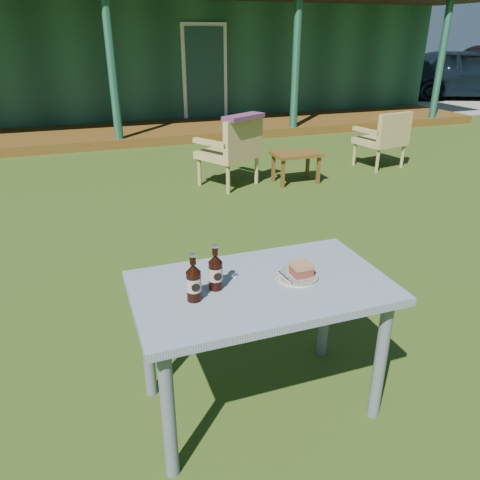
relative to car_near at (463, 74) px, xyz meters
name	(u,v)px	position (x,y,z in m)	size (l,w,h in m)	color
ground	(187,271)	(-10.31, -8.10, -0.72)	(80.00, 80.00, 0.00)	#334916
pavilion	(92,42)	(-10.31, 1.29, 0.89)	(15.80, 8.30, 3.45)	#1C4935
gravel_strip	(454,97)	(0.19, 0.40, -0.71)	(9.00, 6.00, 0.02)	gray
car_near	(463,74)	(0.00, 0.00, 0.00)	(1.70, 4.23, 1.44)	black
cafe_table	(261,303)	(-10.31, -9.70, -0.10)	(1.20, 0.70, 0.72)	slate
plate	(297,276)	(-10.12, -9.70, 0.01)	(0.20, 0.20, 0.01)	silver
cake_slice	(301,269)	(-10.10, -9.71, 0.05)	(0.09, 0.09, 0.06)	brown
fork	(285,278)	(-10.19, -9.71, 0.02)	(0.01, 0.14, 0.00)	silver
cola_bottle_near	(216,271)	(-10.52, -9.67, 0.09)	(0.07, 0.07, 0.22)	black
cola_bottle_far	(194,282)	(-10.64, -9.74, 0.09)	(0.07, 0.07, 0.22)	black
bottle_cap	(235,275)	(-10.40, -9.59, 0.00)	(0.03, 0.03, 0.01)	silver
armchair_left	(233,148)	(-9.19, -6.00, -0.23)	(0.85, 0.83, 0.86)	tan
armchair_right	(385,137)	(-6.86, -5.87, -0.27)	(0.68, 0.66, 0.80)	tan
floral_throw	(244,117)	(-9.10, -6.15, 0.17)	(0.57, 0.20, 0.05)	#592E4F
side_table	(296,157)	(-8.38, -6.14, -0.38)	(0.60, 0.40, 0.40)	brown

